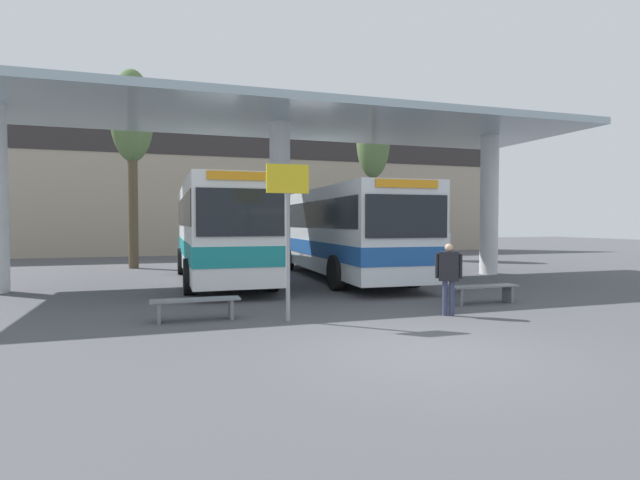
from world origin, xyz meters
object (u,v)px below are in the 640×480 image
transit_bus_center_bay (340,229)px  info_sign_platform (288,210)px  transit_bus_left_bay (220,227)px  poplar_tree_behind_left (132,122)px  waiting_bench_mid_platform (483,290)px  pedestrian_waiting (449,272)px  waiting_bench_near_pillar (196,304)px  parked_car_street (413,239)px  poplar_tree_behind_right (373,145)px

transit_bus_center_bay → info_sign_platform: size_ratio=3.58×
transit_bus_left_bay → poplar_tree_behind_left: size_ratio=1.15×
transit_bus_center_bay → waiting_bench_mid_platform: (1.30, -6.97, -1.46)m
waiting_bench_mid_platform → transit_bus_left_bay: bearing=129.5°
transit_bus_left_bay → pedestrian_waiting: 9.13m
waiting_bench_near_pillar → poplar_tree_behind_left: poplar_tree_behind_left is taller
waiting_bench_mid_platform → waiting_bench_near_pillar: bearing=-180.0°
waiting_bench_near_pillar → waiting_bench_mid_platform: same height
waiting_bench_mid_platform → parked_car_street: parked_car_street is taller
transit_bus_center_bay → info_sign_platform: bearing=64.7°
transit_bus_left_bay → info_sign_platform: (0.51, -7.61, 0.43)m
transit_bus_left_bay → transit_bus_center_bay: bearing=-179.7°
info_sign_platform → waiting_bench_near_pillar: bearing=161.4°
transit_bus_center_bay → waiting_bench_near_pillar: bearing=52.5°
poplar_tree_behind_left → poplar_tree_behind_right: (12.70, 2.29, -0.10)m
transit_bus_left_bay → poplar_tree_behind_right: poplar_tree_behind_right is taller
transit_bus_center_bay → parked_car_street: size_ratio=2.61×
transit_bus_left_bay → parked_car_street: bearing=-139.9°
waiting_bench_near_pillar → poplar_tree_behind_right: poplar_tree_behind_right is taller
waiting_bench_near_pillar → transit_bus_left_bay: bearing=79.2°
transit_bus_center_bay → waiting_bench_near_pillar: (-5.80, -6.97, -1.46)m
waiting_bench_near_pillar → waiting_bench_mid_platform: size_ratio=0.98×
poplar_tree_behind_left → parked_car_street: (16.93, 5.33, -5.55)m
poplar_tree_behind_left → parked_car_street: 18.59m
poplar_tree_behind_right → transit_bus_left_bay: bearing=-138.9°
transit_bus_center_bay → info_sign_platform: info_sign_platform is taller
pedestrian_waiting → poplar_tree_behind_left: size_ratio=0.18×
waiting_bench_near_pillar → poplar_tree_behind_right: bearing=54.6°
pedestrian_waiting → parked_car_street: bearing=92.5°
transit_bus_left_bay → info_sign_platform: bearing=94.4°
waiting_bench_near_pillar → poplar_tree_behind_right: size_ratio=0.21×
pedestrian_waiting → poplar_tree_behind_left: (-7.12, 14.23, 5.54)m
transit_bus_center_bay → transit_bus_left_bay: bearing=2.0°
pedestrian_waiting → parked_car_street: 21.88m
poplar_tree_behind_left → parked_car_street: poplar_tree_behind_left is taller
transit_bus_left_bay → pedestrian_waiting: size_ratio=6.40×
info_sign_platform → pedestrian_waiting: 3.80m
waiting_bench_near_pillar → parked_car_street: parked_car_street is taller
transit_bus_left_bay → waiting_bench_near_pillar: (-1.33, -6.99, -1.53)m
waiting_bench_mid_platform → parked_car_street: bearing=66.4°
waiting_bench_mid_platform → poplar_tree_behind_left: bearing=124.1°
transit_bus_center_bay → pedestrian_waiting: 8.18m
waiting_bench_mid_platform → parked_car_street: (8.06, 18.41, 0.62)m
transit_bus_center_bay → poplar_tree_behind_left: poplar_tree_behind_left is taller
poplar_tree_behind_right → poplar_tree_behind_left: bearing=-169.8°
waiting_bench_near_pillar → pedestrian_waiting: size_ratio=1.15×
waiting_bench_near_pillar → poplar_tree_behind_right: 19.81m
pedestrian_waiting → transit_bus_center_bay: bearing=116.0°
transit_bus_left_bay → parked_car_street: 17.96m
transit_bus_left_bay → waiting_bench_near_pillar: bearing=79.8°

